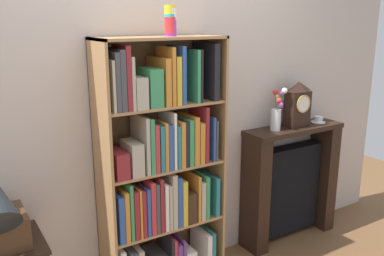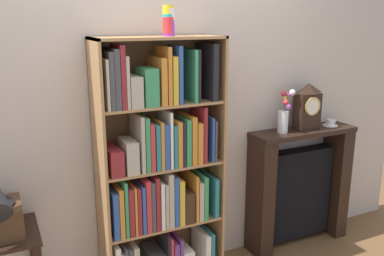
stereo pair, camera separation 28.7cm
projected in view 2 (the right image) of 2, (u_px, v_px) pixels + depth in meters
wall_back at (162, 102)px, 2.95m from camera, size 4.63×0.08×2.60m
bookshelf at (158, 178)px, 2.83m from camera, size 0.84×0.32×1.77m
cup_stack at (169, 21)px, 2.58m from camera, size 0.08×0.08×0.19m
fireplace_mantel at (298, 187)px, 3.51m from camera, size 0.91×0.27×1.01m
mantel_clock at (307, 107)px, 3.32m from camera, size 0.20×0.13×0.38m
flower_vase at (284, 115)px, 3.24m from camera, size 0.13×0.16×0.34m
teacup_with_saucer at (330, 123)px, 3.47m from camera, size 0.13×0.12×0.05m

